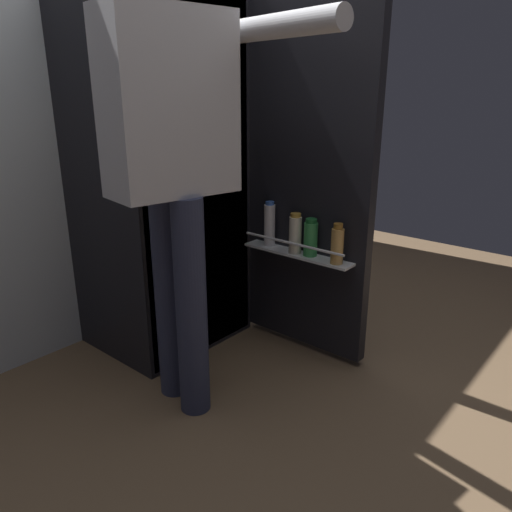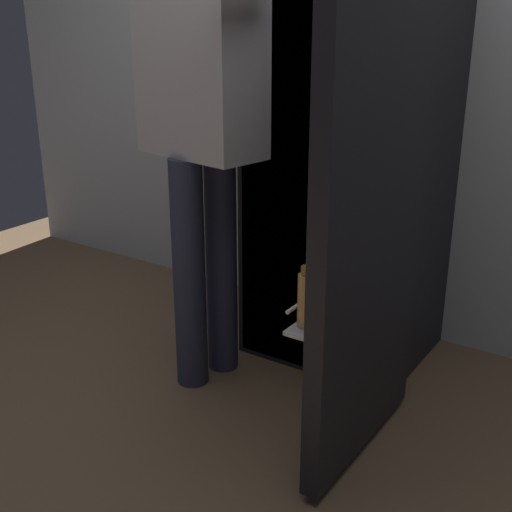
{
  "view_description": "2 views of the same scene",
  "coord_description": "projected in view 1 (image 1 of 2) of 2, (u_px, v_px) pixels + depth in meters",
  "views": [
    {
      "loc": [
        -1.49,
        -1.33,
        1.23
      ],
      "look_at": [
        -0.01,
        -0.09,
        0.58
      ],
      "focal_mm": 34.45,
      "sensor_mm": 36.0,
      "label": 1
    },
    {
      "loc": [
        1.11,
        -1.79,
        1.35
      ],
      "look_at": [
        -0.01,
        -0.11,
        0.6
      ],
      "focal_mm": 46.72,
      "sensor_mm": 36.0,
      "label": 2
    }
  ],
  "objects": [
    {
      "name": "kitchen_wall",
      "position": [
        108.0,
        67.0,
        2.39
      ],
      "size": [
        4.4,
        0.1,
        2.67
      ],
      "primitive_type": "cube",
      "color": "silver",
      "rests_on": "ground_plane"
    },
    {
      "name": "person",
      "position": [
        174.0,
        141.0,
        1.73
      ],
      "size": [
        0.58,
        0.83,
        1.74
      ],
      "color": "#2D334C",
      "rests_on": "ground_plane"
    },
    {
      "name": "refrigerator",
      "position": [
        172.0,
        179.0,
        2.33
      ],
      "size": [
        0.74,
        1.22,
        1.65
      ],
      "color": "black",
      "rests_on": "ground_plane"
    },
    {
      "name": "ground_plane",
      "position": [
        244.0,
        368.0,
        2.29
      ],
      "size": [
        5.09,
        5.09,
        0.0
      ],
      "primitive_type": "plane",
      "color": "brown"
    }
  ]
}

